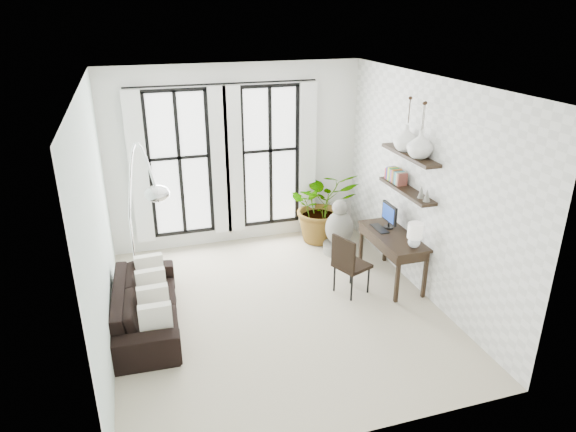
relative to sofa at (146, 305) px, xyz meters
name	(u,v)px	position (x,y,z in m)	size (l,w,h in m)	color
floor	(277,309)	(1.80, -0.16, -0.31)	(5.00, 5.00, 0.00)	#B3A98E
ceiling	(275,82)	(1.80, -0.16, 2.89)	(5.00, 5.00, 0.00)	white
wall_left	(97,226)	(-0.45, -0.16, 1.29)	(5.00, 5.00, 0.00)	silver
wall_right	(425,189)	(4.05, -0.16, 1.29)	(5.00, 5.00, 0.00)	white
wall_back	(237,157)	(1.80, 2.34, 1.29)	(4.50, 4.50, 0.00)	white
windows	(226,161)	(1.60, 2.27, 1.25)	(3.26, 0.13, 2.65)	white
wall_shelves	(407,175)	(3.91, 0.15, 1.42)	(0.25, 1.30, 0.60)	black
sofa	(146,305)	(0.00, 0.00, 0.00)	(2.10, 0.82, 0.61)	black
throw_pillows	(152,291)	(0.10, 0.00, 0.19)	(0.40, 1.52, 0.40)	white
plant	(322,205)	(3.25, 1.87, 0.38)	(1.24, 1.08, 1.38)	#2D7228
desk	(394,239)	(3.75, 0.07, 0.43)	(0.57, 1.35, 1.19)	black
desk_chair	(348,262)	(2.93, -0.07, 0.24)	(0.59, 0.59, 0.96)	black
arc_lamp	(139,179)	(0.10, 0.70, 1.56)	(0.74, 1.65, 2.41)	silver
buddha	(339,231)	(3.36, 1.29, 0.11)	(0.55, 0.55, 0.99)	gray
vase_a	(420,144)	(3.91, -0.14, 1.96)	(0.37, 0.37, 0.38)	white
vase_b	(406,138)	(3.91, 0.26, 1.96)	(0.37, 0.37, 0.38)	white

